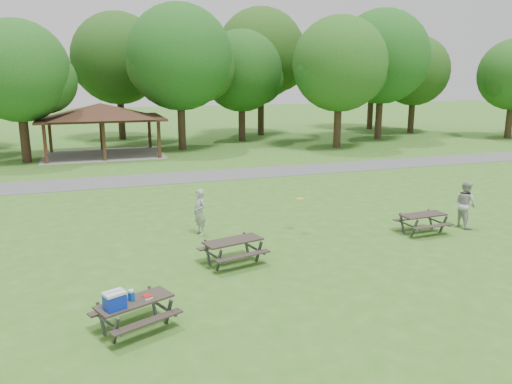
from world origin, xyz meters
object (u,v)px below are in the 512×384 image
object	(u,v)px
frisbee_catcher	(465,204)
picnic_table_middle	(233,246)
frisbee_thrower	(200,212)
picnic_table_near	(129,305)

from	to	relation	value
frisbee_catcher	picnic_table_middle	bearing A→B (deg)	93.09
picnic_table_middle	frisbee_catcher	bearing A→B (deg)	4.93
picnic_table_middle	frisbee_thrower	xyz separation A→B (m)	(-0.34, 3.21, 0.26)
frisbee_thrower	frisbee_catcher	world-z (taller)	frisbee_catcher
frisbee_catcher	picnic_table_near	bearing A→B (deg)	106.02
picnic_table_middle	frisbee_catcher	size ratio (longest dim) A/B	1.15
picnic_table_middle	frisbee_catcher	xyz separation A→B (m)	(9.49, 0.82, 0.33)
frisbee_catcher	frisbee_thrower	bearing A→B (deg)	74.49
frisbee_thrower	frisbee_catcher	bearing A→B (deg)	58.10
picnic_table_near	picnic_table_middle	size ratio (longest dim) A/B	1.01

